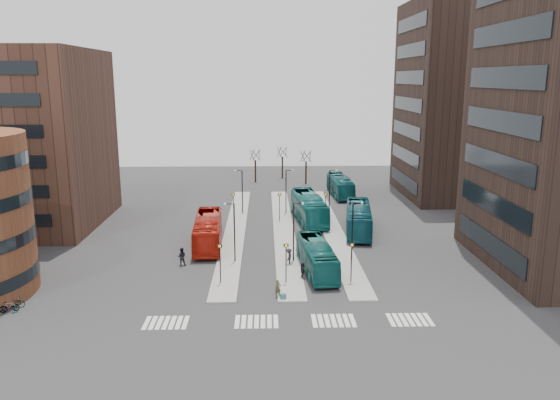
{
  "coord_description": "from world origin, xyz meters",
  "views": [
    {
      "loc": [
        -0.27,
        -35.26,
        18.53
      ],
      "look_at": [
        1.41,
        24.75,
        5.0
      ],
      "focal_mm": 35.0,
      "sensor_mm": 36.0,
      "label": 1
    }
  ],
  "objects_px": {
    "suitcase": "(283,297)",
    "teal_bus_b": "(309,208)",
    "teal_bus_d": "(340,186)",
    "bicycle_near": "(8,308)",
    "commuter_a": "(182,257)",
    "commuter_c": "(289,257)",
    "bicycle_far": "(14,302)",
    "traveller": "(278,289)",
    "commuter_b": "(303,271)",
    "teal_bus_c": "(359,219)",
    "red_bus": "(208,231)",
    "teal_bus_a": "(317,257)",
    "bicycle_mid": "(9,307)"
  },
  "relations": [
    {
      "from": "suitcase",
      "to": "traveller",
      "type": "relative_size",
      "value": 0.38
    },
    {
      "from": "suitcase",
      "to": "bicycle_mid",
      "type": "relative_size",
      "value": 0.38
    },
    {
      "from": "teal_bus_a",
      "to": "teal_bus_c",
      "type": "xyz_separation_m",
      "value": [
        6.41,
        13.65,
        0.21
      ]
    },
    {
      "from": "red_bus",
      "to": "bicycle_near",
      "type": "height_order",
      "value": "red_bus"
    },
    {
      "from": "commuter_b",
      "to": "traveller",
      "type": "bearing_deg",
      "value": 131.38
    },
    {
      "from": "teal_bus_b",
      "to": "bicycle_near",
      "type": "distance_m",
      "value": 38.69
    },
    {
      "from": "teal_bus_c",
      "to": "teal_bus_d",
      "type": "distance_m",
      "value": 21.17
    },
    {
      "from": "bicycle_near",
      "to": "bicycle_far",
      "type": "relative_size",
      "value": 0.95
    },
    {
      "from": "teal_bus_c",
      "to": "bicycle_far",
      "type": "relative_size",
      "value": 7.08
    },
    {
      "from": "teal_bus_b",
      "to": "commuter_a",
      "type": "height_order",
      "value": "teal_bus_b"
    },
    {
      "from": "teal_bus_d",
      "to": "commuter_b",
      "type": "distance_m",
      "value": 37.89
    },
    {
      "from": "commuter_c",
      "to": "bicycle_far",
      "type": "bearing_deg",
      "value": -51.5
    },
    {
      "from": "teal_bus_d",
      "to": "bicycle_far",
      "type": "xyz_separation_m",
      "value": [
        -32.75,
        -42.72,
        -1.13
      ]
    },
    {
      "from": "red_bus",
      "to": "teal_bus_d",
      "type": "xyz_separation_m",
      "value": [
        18.48,
        26.07,
        -0.1
      ]
    },
    {
      "from": "teal_bus_d",
      "to": "red_bus",
      "type": "bearing_deg",
      "value": -127.9
    },
    {
      "from": "red_bus",
      "to": "commuter_b",
      "type": "xyz_separation_m",
      "value": [
        9.94,
        -10.84,
        -0.88
      ]
    },
    {
      "from": "suitcase",
      "to": "commuter_b",
      "type": "relative_size",
      "value": 0.36
    },
    {
      "from": "teal_bus_b",
      "to": "bicycle_far",
      "type": "height_order",
      "value": "teal_bus_b"
    },
    {
      "from": "bicycle_near",
      "to": "bicycle_mid",
      "type": "relative_size",
      "value": 1.08
    },
    {
      "from": "teal_bus_a",
      "to": "teal_bus_b",
      "type": "bearing_deg",
      "value": 82.5
    },
    {
      "from": "red_bus",
      "to": "traveller",
      "type": "height_order",
      "value": "red_bus"
    },
    {
      "from": "teal_bus_c",
      "to": "bicycle_mid",
      "type": "height_order",
      "value": "teal_bus_c"
    },
    {
      "from": "red_bus",
      "to": "teal_bus_d",
      "type": "distance_m",
      "value": 31.96
    },
    {
      "from": "teal_bus_c",
      "to": "bicycle_mid",
      "type": "distance_m",
      "value": 39.18
    },
    {
      "from": "teal_bus_d",
      "to": "bicycle_near",
      "type": "xyz_separation_m",
      "value": [
        -32.75,
        -43.88,
        -1.15
      ]
    },
    {
      "from": "teal_bus_b",
      "to": "bicycle_near",
      "type": "xyz_separation_m",
      "value": [
        -26.48,
        -28.17,
        -1.36
      ]
    },
    {
      "from": "commuter_c",
      "to": "bicycle_mid",
      "type": "height_order",
      "value": "commuter_c"
    },
    {
      "from": "commuter_a",
      "to": "commuter_c",
      "type": "xyz_separation_m",
      "value": [
        10.79,
        -0.17,
        -0.07
      ]
    },
    {
      "from": "teal_bus_c",
      "to": "commuter_a",
      "type": "height_order",
      "value": "teal_bus_c"
    },
    {
      "from": "traveller",
      "to": "bicycle_near",
      "type": "relative_size",
      "value": 0.95
    },
    {
      "from": "teal_bus_c",
      "to": "commuter_a",
      "type": "relative_size",
      "value": 6.5
    },
    {
      "from": "red_bus",
      "to": "teal_bus_a",
      "type": "distance_m",
      "value": 14.39
    },
    {
      "from": "teal_bus_a",
      "to": "bicycle_near",
      "type": "xyz_separation_m",
      "value": [
        -25.7,
        -9.07,
        -1.05
      ]
    },
    {
      "from": "teal_bus_b",
      "to": "teal_bus_c",
      "type": "height_order",
      "value": "teal_bus_b"
    },
    {
      "from": "commuter_a",
      "to": "commuter_b",
      "type": "xyz_separation_m",
      "value": [
        11.92,
        -4.14,
        -0.13
      ]
    },
    {
      "from": "teal_bus_a",
      "to": "commuter_a",
      "type": "height_order",
      "value": "teal_bus_a"
    },
    {
      "from": "teal_bus_d",
      "to": "bicycle_far",
      "type": "distance_m",
      "value": 53.84
    },
    {
      "from": "suitcase",
      "to": "teal_bus_b",
      "type": "height_order",
      "value": "teal_bus_b"
    },
    {
      "from": "teal_bus_b",
      "to": "traveller",
      "type": "height_order",
      "value": "teal_bus_b"
    },
    {
      "from": "bicycle_far",
      "to": "bicycle_mid",
      "type": "bearing_deg",
      "value": 174.6
    },
    {
      "from": "traveller",
      "to": "commuter_b",
      "type": "distance_m",
      "value": 4.85
    },
    {
      "from": "teal_bus_b",
      "to": "commuter_b",
      "type": "height_order",
      "value": "teal_bus_b"
    },
    {
      "from": "commuter_a",
      "to": "bicycle_far",
      "type": "xyz_separation_m",
      "value": [
        -12.29,
        -9.95,
        -0.48
      ]
    },
    {
      "from": "commuter_c",
      "to": "bicycle_mid",
      "type": "bearing_deg",
      "value": -49.7
    },
    {
      "from": "commuter_c",
      "to": "bicycle_near",
      "type": "bearing_deg",
      "value": -49.1
    },
    {
      "from": "commuter_b",
      "to": "bicycle_far",
      "type": "height_order",
      "value": "commuter_b"
    },
    {
      "from": "teal_bus_a",
      "to": "suitcase",
      "type": "bearing_deg",
      "value": -121.79
    },
    {
      "from": "suitcase",
      "to": "traveller",
      "type": "xyz_separation_m",
      "value": [
        -0.41,
        0.69,
        0.48
      ]
    },
    {
      "from": "traveller",
      "to": "commuter_b",
      "type": "relative_size",
      "value": 0.95
    },
    {
      "from": "bicycle_mid",
      "to": "teal_bus_d",
      "type": "bearing_deg",
      "value": -59.7
    }
  ]
}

